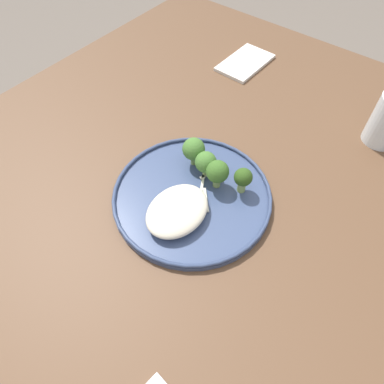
{
  "coord_description": "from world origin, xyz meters",
  "views": [
    {
      "loc": [
        -0.25,
        -0.28,
        1.27
      ],
      "look_at": [
        0.05,
        -0.05,
        0.76
      ],
      "focal_mm": 32.94,
      "sensor_mm": 36.0,
      "label": 1
    }
  ],
  "objects_px": {
    "seared_scallop_large_seared": "(169,200)",
    "broccoli_floret_beside_noodles": "(206,163)",
    "seared_scallop_half_hidden": "(173,211)",
    "broccoli_floret_right_tilted": "(243,178)",
    "seared_scallop_left_edge": "(189,195)",
    "broccoli_floret_front_edge": "(217,172)",
    "seared_scallop_center_golden": "(184,218)",
    "folded_napkin": "(245,63)",
    "dinner_plate": "(192,196)",
    "broccoli_floret_left_leaning": "(193,149)",
    "seared_scallop_rear_pale": "(192,207)"
  },
  "relations": [
    {
      "from": "seared_scallop_rear_pale",
      "to": "broccoli_floret_front_edge",
      "type": "relative_size",
      "value": 0.56
    },
    {
      "from": "seared_scallop_left_edge",
      "to": "broccoli_floret_right_tilted",
      "type": "bearing_deg",
      "value": -40.75
    },
    {
      "from": "dinner_plate",
      "to": "seared_scallop_large_seared",
      "type": "relative_size",
      "value": 11.17
    },
    {
      "from": "seared_scallop_half_hidden",
      "to": "seared_scallop_rear_pale",
      "type": "height_order",
      "value": "seared_scallop_half_hidden"
    },
    {
      "from": "broccoli_floret_left_leaning",
      "to": "broccoli_floret_right_tilted",
      "type": "distance_m",
      "value": 0.11
    },
    {
      "from": "dinner_plate",
      "to": "broccoli_floret_left_leaning",
      "type": "distance_m",
      "value": 0.09
    },
    {
      "from": "broccoli_floret_beside_noodles",
      "to": "broccoli_floret_right_tilted",
      "type": "xyz_separation_m",
      "value": [
        0.01,
        -0.07,
        -0.0
      ]
    },
    {
      "from": "seared_scallop_left_edge",
      "to": "seared_scallop_half_hidden",
      "type": "distance_m",
      "value": 0.05
    },
    {
      "from": "broccoli_floret_left_leaning",
      "to": "folded_napkin",
      "type": "relative_size",
      "value": 0.4
    },
    {
      "from": "broccoli_floret_front_edge",
      "to": "seared_scallop_center_golden",
      "type": "bearing_deg",
      "value": -177.77
    },
    {
      "from": "seared_scallop_left_edge",
      "to": "seared_scallop_half_hidden",
      "type": "relative_size",
      "value": 0.93
    },
    {
      "from": "dinner_plate",
      "to": "seared_scallop_center_golden",
      "type": "relative_size",
      "value": 12.0
    },
    {
      "from": "seared_scallop_large_seared",
      "to": "broccoli_floret_beside_noodles",
      "type": "relative_size",
      "value": 0.46
    },
    {
      "from": "seared_scallop_center_golden",
      "to": "folded_napkin",
      "type": "bearing_deg",
      "value": 20.99
    },
    {
      "from": "seared_scallop_half_hidden",
      "to": "seared_scallop_large_seared",
      "type": "distance_m",
      "value": 0.03
    },
    {
      "from": "seared_scallop_half_hidden",
      "to": "broccoli_floret_beside_noodles",
      "type": "relative_size",
      "value": 0.55
    },
    {
      "from": "seared_scallop_left_edge",
      "to": "folded_napkin",
      "type": "distance_m",
      "value": 0.46
    },
    {
      "from": "seared_scallop_half_hidden",
      "to": "broccoli_floret_beside_noodles",
      "type": "xyz_separation_m",
      "value": [
        0.11,
        0.01,
        0.02
      ]
    },
    {
      "from": "dinner_plate",
      "to": "seared_scallop_half_hidden",
      "type": "distance_m",
      "value": 0.06
    },
    {
      "from": "seared_scallop_left_edge",
      "to": "seared_scallop_rear_pale",
      "type": "relative_size",
      "value": 0.87
    },
    {
      "from": "seared_scallop_rear_pale",
      "to": "broccoli_floret_beside_noodles",
      "type": "height_order",
      "value": "broccoli_floret_beside_noodles"
    },
    {
      "from": "seared_scallop_half_hidden",
      "to": "folded_napkin",
      "type": "xyz_separation_m",
      "value": [
        0.48,
        0.16,
        -0.02
      ]
    },
    {
      "from": "seared_scallop_half_hidden",
      "to": "folded_napkin",
      "type": "height_order",
      "value": "seared_scallop_half_hidden"
    },
    {
      "from": "seared_scallop_rear_pale",
      "to": "broccoli_floret_beside_noodles",
      "type": "distance_m",
      "value": 0.09
    },
    {
      "from": "seared_scallop_left_edge",
      "to": "seared_scallop_large_seared",
      "type": "relative_size",
      "value": 1.11
    },
    {
      "from": "seared_scallop_rear_pale",
      "to": "broccoli_floret_right_tilted",
      "type": "distance_m",
      "value": 0.1
    },
    {
      "from": "seared_scallop_large_seared",
      "to": "broccoli_floret_beside_noodles",
      "type": "distance_m",
      "value": 0.1
    },
    {
      "from": "broccoli_floret_front_edge",
      "to": "broccoli_floret_beside_noodles",
      "type": "distance_m",
      "value": 0.03
    },
    {
      "from": "dinner_plate",
      "to": "seared_scallop_half_hidden",
      "type": "relative_size",
      "value": 9.32
    },
    {
      "from": "seared_scallop_rear_pale",
      "to": "broccoli_floret_right_tilted",
      "type": "bearing_deg",
      "value": -25.13
    },
    {
      "from": "seared_scallop_half_hidden",
      "to": "seared_scallop_large_seared",
      "type": "bearing_deg",
      "value": 53.64
    },
    {
      "from": "seared_scallop_center_golden",
      "to": "seared_scallop_large_seared",
      "type": "xyz_separation_m",
      "value": [
        0.01,
        0.05,
        -0.0
      ]
    },
    {
      "from": "broccoli_floret_right_tilted",
      "to": "folded_napkin",
      "type": "height_order",
      "value": "broccoli_floret_right_tilted"
    },
    {
      "from": "seared_scallop_left_edge",
      "to": "dinner_plate",
      "type": "bearing_deg",
      "value": -1.62
    },
    {
      "from": "seared_scallop_large_seared",
      "to": "broccoli_floret_front_edge",
      "type": "height_order",
      "value": "broccoli_floret_front_edge"
    },
    {
      "from": "dinner_plate",
      "to": "broccoli_floret_beside_noodles",
      "type": "bearing_deg",
      "value": 10.47
    },
    {
      "from": "dinner_plate",
      "to": "broccoli_floret_right_tilted",
      "type": "height_order",
      "value": "broccoli_floret_right_tilted"
    },
    {
      "from": "seared_scallop_center_golden",
      "to": "seared_scallop_half_hidden",
      "type": "bearing_deg",
      "value": 91.24
    },
    {
      "from": "seared_scallop_center_golden",
      "to": "broccoli_floret_front_edge",
      "type": "relative_size",
      "value": 0.4
    },
    {
      "from": "broccoli_floret_front_edge",
      "to": "broccoli_floret_left_leaning",
      "type": "bearing_deg",
      "value": 75.81
    },
    {
      "from": "broccoli_floret_front_edge",
      "to": "broccoli_floret_beside_noodles",
      "type": "relative_size",
      "value": 1.05
    },
    {
      "from": "dinner_plate",
      "to": "seared_scallop_large_seared",
      "type": "bearing_deg",
      "value": 152.73
    },
    {
      "from": "seared_scallop_large_seared",
      "to": "broccoli_floret_beside_noodles",
      "type": "bearing_deg",
      "value": -6.37
    },
    {
      "from": "dinner_plate",
      "to": "folded_napkin",
      "type": "relative_size",
      "value": 1.93
    },
    {
      "from": "seared_scallop_rear_pale",
      "to": "folded_napkin",
      "type": "height_order",
      "value": "seared_scallop_rear_pale"
    },
    {
      "from": "broccoli_floret_left_leaning",
      "to": "broccoli_floret_beside_noodles",
      "type": "relative_size",
      "value": 1.06
    },
    {
      "from": "seared_scallop_half_hidden",
      "to": "seared_scallop_left_edge",
      "type": "bearing_deg",
      "value": 0.54
    },
    {
      "from": "broccoli_floret_front_edge",
      "to": "broccoli_floret_right_tilted",
      "type": "height_order",
      "value": "broccoli_floret_front_edge"
    },
    {
      "from": "broccoli_floret_beside_noodles",
      "to": "seared_scallop_half_hidden",
      "type": "bearing_deg",
      "value": -174.67
    },
    {
      "from": "seared_scallop_left_edge",
      "to": "seared_scallop_half_hidden",
      "type": "height_order",
      "value": "seared_scallop_half_hidden"
    }
  ]
}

